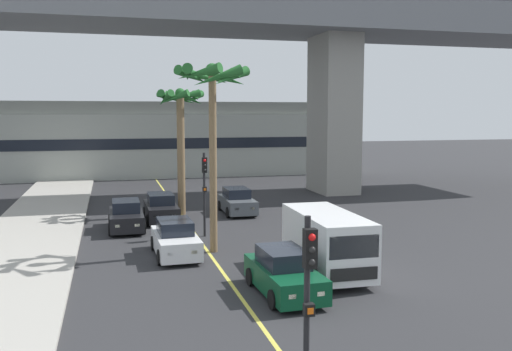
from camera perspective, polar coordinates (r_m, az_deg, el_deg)
The scene contains 13 objects.
lane_stripe_center at distance 26.49m, azimuth -5.62°, elevation -6.97°, with size 0.14×56.00×0.01m, color #DBCC4C.
bridge_overpass at distance 40.73m, azimuth -7.46°, elevation 15.67°, with size 65.73×8.00×16.24m.
pier_building_backdrop at distance 56.04m, azimuth -10.72°, elevation 3.70°, with size 39.82×8.04×7.24m.
car_queue_front at distance 19.04m, azimuth 2.90°, elevation -10.09°, with size 1.94×4.15×1.56m.
car_queue_second at distance 24.21m, azimuth -8.34°, elevation -6.55°, with size 1.91×4.14×1.56m.
car_queue_third at distance 30.00m, azimuth -13.28°, elevation -4.13°, with size 1.84×4.10×1.56m.
car_queue_fourth at distance 32.09m, azimuth -9.79°, elevation -3.37°, with size 1.87×4.12×1.56m.
car_queue_fifth at distance 33.99m, azimuth -1.99°, elevation -2.73°, with size 1.86×4.11×1.56m.
delivery_van at distance 21.38m, azimuth 7.31°, elevation -6.72°, with size 2.24×5.29×2.36m.
traffic_light_median_near at distance 10.84m, azimuth 5.42°, elevation -12.00°, with size 0.24×0.37×4.20m.
traffic_light_median_far at distance 27.42m, azimuth -5.35°, elevation -0.76°, with size 0.24×0.37×4.20m.
palm_tree_near_median at distance 33.51m, azimuth -7.83°, elevation 6.15°, with size 2.93×2.99×7.63m.
palm_tree_mid_median at distance 24.09m, azimuth -4.57°, elevation 8.45°, with size 3.32×3.34×8.28m.
Camera 1 is at (-4.11, -1.43, 6.14)m, focal length 38.69 mm.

